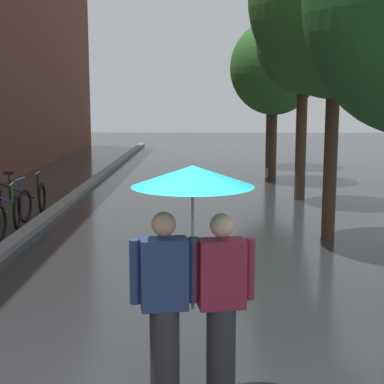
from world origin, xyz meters
The scene contains 7 objects.
kerb_strip centered at (-3.20, 10.00, 0.06)m, with size 0.30×36.00×0.12m, color slate.
street_tree_2 centered at (2.70, 10.89, 3.99)m, with size 2.40×2.40×5.37m.
street_tree_3 centered at (2.43, 14.78, 3.53)m, with size 2.81×2.81×5.03m.
street_tree_4 centered at (2.76, 18.55, 3.88)m, with size 2.81×2.81×5.44m.
parked_bicycle_5 centered at (-4.09, 7.96, 0.38)m, with size 1.14×0.80×0.96m.
parked_bicycle_6 centered at (-3.99, 8.85, 0.38)m, with size 1.14×0.79×0.96m.
couple_under_umbrella centered at (0.11, 0.66, 1.34)m, with size 1.08×1.05×2.06m.
Camera 1 is at (0.20, -4.20, 2.62)m, focal length 54.88 mm.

